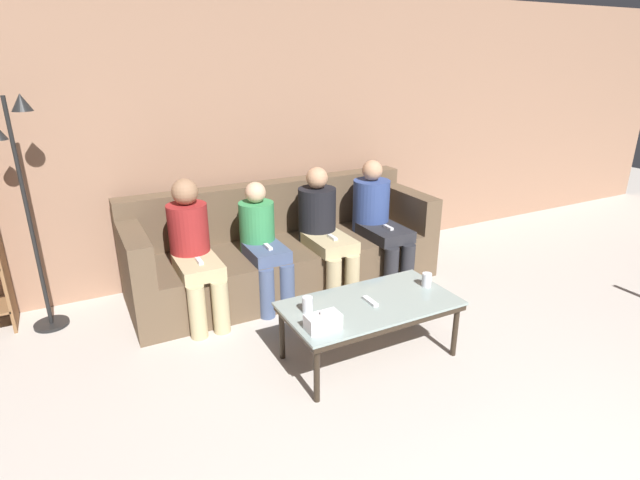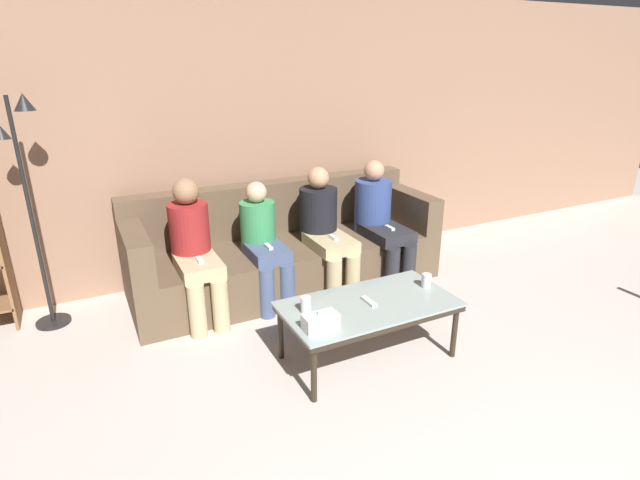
% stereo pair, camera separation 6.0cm
% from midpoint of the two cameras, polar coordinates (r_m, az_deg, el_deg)
% --- Properties ---
extents(wall_back, '(12.00, 0.06, 2.60)m').
position_cam_midpoint_polar(wall_back, '(4.85, -6.45, 11.60)').
color(wall_back, '#9E755B').
rests_on(wall_back, ground_plane).
extents(couch, '(2.79, 0.93, 0.92)m').
position_cam_midpoint_polar(couch, '(4.63, -3.68, -1.25)').
color(couch, brown).
rests_on(couch, ground_plane).
extents(coffee_table, '(1.21, 0.64, 0.43)m').
position_cam_midpoint_polar(coffee_table, '(3.50, 6.07, -7.74)').
color(coffee_table, '#8C9E99').
rests_on(coffee_table, ground_plane).
extents(cup_near_left, '(0.07, 0.07, 0.10)m').
position_cam_midpoint_polar(cup_near_left, '(3.75, 12.51, -4.55)').
color(cup_near_left, silver).
rests_on(cup_near_left, coffee_table).
extents(cup_near_right, '(0.07, 0.07, 0.11)m').
position_cam_midpoint_polar(cup_near_right, '(3.32, -1.11, -7.39)').
color(cup_near_right, silver).
rests_on(cup_near_right, coffee_table).
extents(tissue_box, '(0.22, 0.12, 0.13)m').
position_cam_midpoint_polar(tissue_box, '(3.13, 0.61, -9.29)').
color(tissue_box, white).
rests_on(tissue_box, coffee_table).
extents(game_remote, '(0.04, 0.15, 0.02)m').
position_cam_midpoint_polar(game_remote, '(3.47, 6.10, -7.01)').
color(game_remote, white).
rests_on(game_remote, coffee_table).
extents(standing_lamp, '(0.31, 0.26, 1.79)m').
position_cam_midpoint_polar(standing_lamp, '(4.24, -29.99, 4.90)').
color(standing_lamp, black).
rests_on(standing_lamp, ground_plane).
extents(seated_person_left_end, '(0.32, 0.68, 1.13)m').
position_cam_midpoint_polar(seated_person_left_end, '(4.08, -13.81, -0.72)').
color(seated_person_left_end, tan).
rests_on(seated_person_left_end, ground_plane).
extents(seated_person_mid_left, '(0.31, 0.62, 1.04)m').
position_cam_midpoint_polar(seated_person_mid_left, '(4.24, -6.12, -0.11)').
color(seated_person_mid_left, '#47567A').
rests_on(seated_person_mid_left, ground_plane).
extents(seated_person_mid_right, '(0.34, 0.72, 1.11)m').
position_cam_midpoint_polar(seated_person_mid_right, '(4.45, 0.86, 1.56)').
color(seated_person_mid_right, tan).
rests_on(seated_person_mid_right, ground_plane).
extents(seated_person_right_end, '(0.35, 0.74, 1.12)m').
position_cam_midpoint_polar(seated_person_right_end, '(4.73, 7.13, 2.61)').
color(seated_person_right_end, '#28282D').
rests_on(seated_person_right_end, ground_plane).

